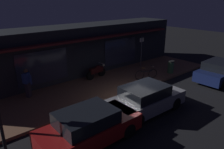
{
  "coord_description": "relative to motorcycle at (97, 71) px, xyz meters",
  "views": [
    {
      "loc": [
        -7.95,
        -7.12,
        5.41
      ],
      "look_at": [
        0.11,
        2.4,
        0.95
      ],
      "focal_mm": 34.07,
      "sensor_mm": 36.0,
      "label": 1
    }
  ],
  "objects": [
    {
      "name": "parked_car_across",
      "position": [
        6.39,
        -5.61,
        0.06
      ],
      "size": [
        4.14,
        1.86,
        1.42
      ],
      "color": "black",
      "rests_on": "ground_plane"
    },
    {
      "name": "parked_car_near",
      "position": [
        -4.35,
        -5.42,
        0.06
      ],
      "size": [
        4.1,
        1.79,
        1.42
      ],
      "color": "black",
      "rests_on": "ground_plane"
    },
    {
      "name": "parked_car_far",
      "position": [
        -0.78,
        -5.21,
        0.06
      ],
      "size": [
        4.16,
        1.9,
        1.42
      ],
      "color": "black",
      "rests_on": "ground_plane"
    },
    {
      "name": "person_photographer",
      "position": [
        -4.78,
        -0.02,
        0.38
      ],
      "size": [
        0.44,
        0.55,
        1.67
      ],
      "color": "#28232D",
      "rests_on": "sidewalk_slab"
    },
    {
      "name": "ground_plane",
      "position": [
        -0.3,
        -4.3,
        -0.65
      ],
      "size": [
        60.0,
        60.0,
        0.0
      ],
      "primitive_type": "plane",
      "color": "black"
    },
    {
      "name": "bicycle_parked",
      "position": [
        2.49,
        -2.4,
        -0.14
      ],
      "size": [
        1.56,
        0.68,
        0.91
      ],
      "color": "black",
      "rests_on": "sidewalk_slab"
    },
    {
      "name": "storefront_building",
      "position": [
        -0.3,
        2.09,
        1.16
      ],
      "size": [
        18.0,
        3.3,
        3.6
      ],
      "color": "black",
      "rests_on": "ground_plane"
    },
    {
      "name": "trash_bin",
      "position": [
        4.87,
        -2.72,
        -0.03
      ],
      "size": [
        0.48,
        0.48,
        0.93
      ],
      "color": "#2D4C33",
      "rests_on": "sidewalk_slab"
    },
    {
      "name": "sign_post",
      "position": [
        4.52,
        -0.03,
        0.86
      ],
      "size": [
        0.44,
        0.09,
        2.4
      ],
      "color": "#47474C",
      "rests_on": "sidewalk_slab"
    },
    {
      "name": "motorcycle",
      "position": [
        0.0,
        0.0,
        0.0
      ],
      "size": [
        1.7,
        0.55,
        0.97
      ],
      "color": "black",
      "rests_on": "sidewalk_slab"
    },
    {
      "name": "sidewalk_slab",
      "position": [
        -0.3,
        -1.3,
        -0.57
      ],
      "size": [
        18.0,
        4.0,
        0.15
      ],
      "primitive_type": "cube",
      "color": "brown",
      "rests_on": "ground_plane"
    }
  ]
}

